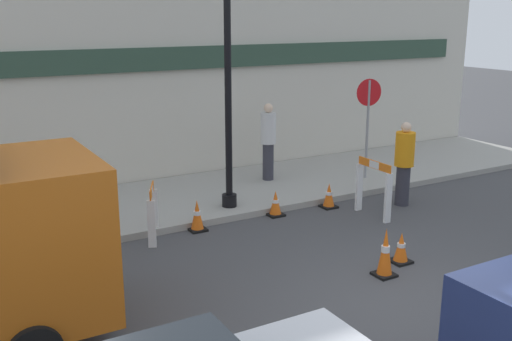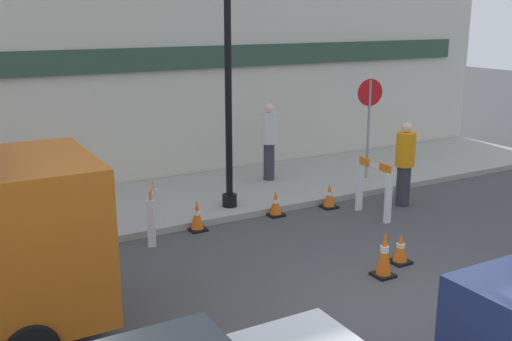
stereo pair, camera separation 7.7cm
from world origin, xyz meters
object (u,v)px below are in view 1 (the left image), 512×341
streetlamp_post (227,11)px  stop_sign (368,112)px  person_pedestrian (268,139)px  person_worker (404,161)px

streetlamp_post → stop_sign: streetlamp_post is taller
streetlamp_post → person_pedestrian: size_ratio=3.34×
streetlamp_post → person_worker: 4.54m
streetlamp_post → person_worker: size_ratio=3.39×
stop_sign → person_worker: bearing=87.2°
stop_sign → person_pedestrian: bearing=-14.5°
person_worker → streetlamp_post: bearing=-21.3°
stop_sign → person_worker: 1.83m
stop_sign → person_pedestrian: (-2.01, 0.96, -0.58)m
person_pedestrian → person_worker: bearing=95.5°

